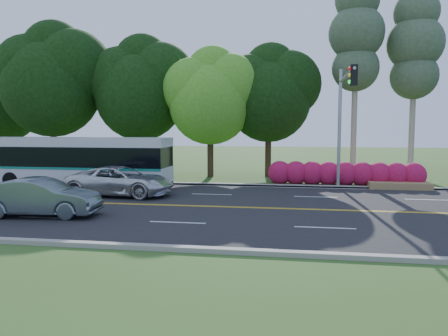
# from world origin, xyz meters

# --- Properties ---
(ground) EXTENTS (120.00, 120.00, 0.00)m
(ground) POSITION_xyz_m (0.00, 0.00, 0.00)
(ground) COLOR #324F1A
(ground) RESTS_ON ground
(road) EXTENTS (60.00, 14.00, 0.02)m
(road) POSITION_xyz_m (0.00, 0.00, 0.01)
(road) COLOR black
(road) RESTS_ON ground
(curb_north) EXTENTS (60.00, 0.30, 0.15)m
(curb_north) POSITION_xyz_m (0.00, 7.15, 0.07)
(curb_north) COLOR gray
(curb_north) RESTS_ON ground
(curb_south) EXTENTS (60.00, 0.30, 0.15)m
(curb_south) POSITION_xyz_m (0.00, -7.15, 0.07)
(curb_south) COLOR gray
(curb_south) RESTS_ON ground
(grass_verge) EXTENTS (60.00, 4.00, 0.10)m
(grass_verge) POSITION_xyz_m (0.00, 9.00, 0.05)
(grass_verge) COLOR #324F1A
(grass_verge) RESTS_ON ground
(lane_markings) EXTENTS (57.60, 13.82, 0.00)m
(lane_markings) POSITION_xyz_m (-0.09, 0.00, 0.02)
(lane_markings) COLOR gold
(lane_markings) RESTS_ON road
(tree_row) EXTENTS (44.70, 9.10, 13.84)m
(tree_row) POSITION_xyz_m (-5.15, 12.13, 6.73)
(tree_row) COLOR black
(tree_row) RESTS_ON ground
(bougainvillea_hedge) EXTENTS (9.50, 2.25, 1.50)m
(bougainvillea_hedge) POSITION_xyz_m (7.18, 8.15, 0.72)
(bougainvillea_hedge) COLOR maroon
(bougainvillea_hedge) RESTS_ON ground
(traffic_signal) EXTENTS (0.42, 6.10, 7.00)m
(traffic_signal) POSITION_xyz_m (6.49, 5.40, 4.67)
(traffic_signal) COLOR #989AA0
(traffic_signal) RESTS_ON ground
(transit_bus) EXTENTS (11.41, 2.59, 2.98)m
(transit_bus) POSITION_xyz_m (-9.12, 5.14, 1.50)
(transit_bus) COLOR silver
(transit_bus) RESTS_ON road
(sedan) EXTENTS (4.86, 2.11, 1.55)m
(sedan) POSITION_xyz_m (-6.31, -3.24, 0.80)
(sedan) COLOR slate
(sedan) RESTS_ON road
(suv) EXTENTS (5.74, 2.96, 1.55)m
(suv) POSITION_xyz_m (-5.17, 2.33, 0.79)
(suv) COLOR silver
(suv) RESTS_ON road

